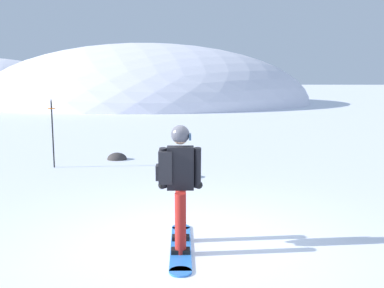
{
  "coord_description": "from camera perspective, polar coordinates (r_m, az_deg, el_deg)",
  "views": [
    {
      "loc": [
        0.27,
        -5.85,
        2.33
      ],
      "look_at": [
        -0.03,
        2.83,
        1.0
      ],
      "focal_mm": 40.27,
      "sensor_mm": 36.0,
      "label": 1
    }
  ],
  "objects": [
    {
      "name": "ground_plane",
      "position": [
        6.31,
        -0.61,
        -12.99
      ],
      "size": [
        300.0,
        300.0,
        0.0
      ],
      "primitive_type": "plane",
      "color": "white"
    },
    {
      "name": "ridge_peak_main",
      "position": [
        41.85,
        -6.0,
        5.48
      ],
      "size": [
        30.53,
        27.47,
        11.07
      ],
      "color": "white",
      "rests_on": "ground"
    },
    {
      "name": "snowboarder_main",
      "position": [
        5.87,
        -1.84,
        -5.23
      ],
      "size": [
        0.64,
        1.84,
        1.71
      ],
      "color": "blue",
      "rests_on": "ground"
    },
    {
      "name": "piste_marker_near",
      "position": [
        11.79,
        -18.0,
        2.0
      ],
      "size": [
        0.2,
        0.2,
        1.82
      ],
      "color": "black",
      "rests_on": "ground"
    },
    {
      "name": "rock_dark",
      "position": [
        10.25,
        -1.42,
        -4.43
      ],
      "size": [
        0.64,
        0.54,
        0.45
      ],
      "color": "#4C4742",
      "rests_on": "ground"
    },
    {
      "name": "rock_mid",
      "position": [
        12.66,
        -9.89,
        -2.03
      ],
      "size": [
        0.57,
        0.49,
        0.4
      ],
      "color": "#383333",
      "rests_on": "ground"
    }
  ]
}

